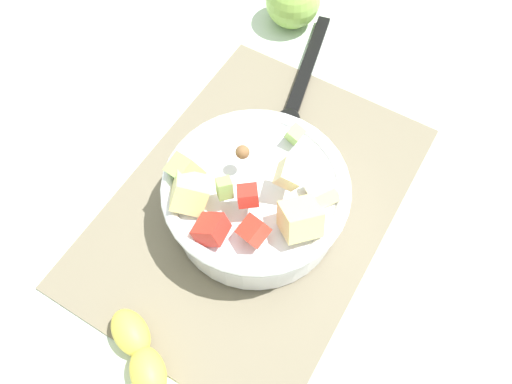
{
  "coord_description": "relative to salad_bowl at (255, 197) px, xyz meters",
  "views": [
    {
      "loc": [
        -0.25,
        -0.15,
        0.55
      ],
      "look_at": [
        -0.01,
        -0.01,
        0.06
      ],
      "focal_mm": 35.74,
      "sensor_mm": 36.0,
      "label": 1
    }
  ],
  "objects": [
    {
      "name": "ground_plane",
      "position": [
        0.01,
        0.01,
        -0.05
      ],
      "size": [
        2.4,
        2.4,
        0.0
      ],
      "primitive_type": "plane",
      "color": "silver"
    },
    {
      "name": "whole_apple",
      "position": [
        0.32,
        0.13,
        -0.01
      ],
      "size": [
        0.08,
        0.08,
        0.09
      ],
      "color": "#8CB74C",
      "rests_on": "ground_plane"
    },
    {
      "name": "banana_whole",
      "position": [
        -0.22,
        -0.0,
        -0.03
      ],
      "size": [
        0.12,
        0.14,
        0.04
      ],
      "color": "yellow",
      "rests_on": "ground_plane"
    },
    {
      "name": "placemat",
      "position": [
        0.01,
        0.01,
        -0.04
      ],
      "size": [
        0.44,
        0.31,
        0.01
      ],
      "primitive_type": "cube",
      "color": "#756B56",
      "rests_on": "ground_plane"
    },
    {
      "name": "salad_bowl",
      "position": [
        0.0,
        0.0,
        0.0
      ],
      "size": [
        0.21,
        0.21,
        0.12
      ],
      "color": "white",
      "rests_on": "placemat"
    },
    {
      "name": "serving_spoon",
      "position": [
        0.18,
        0.04,
        -0.04
      ],
      "size": [
        0.24,
        0.08,
        0.01
      ],
      "color": "black",
      "rests_on": "placemat"
    }
  ]
}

